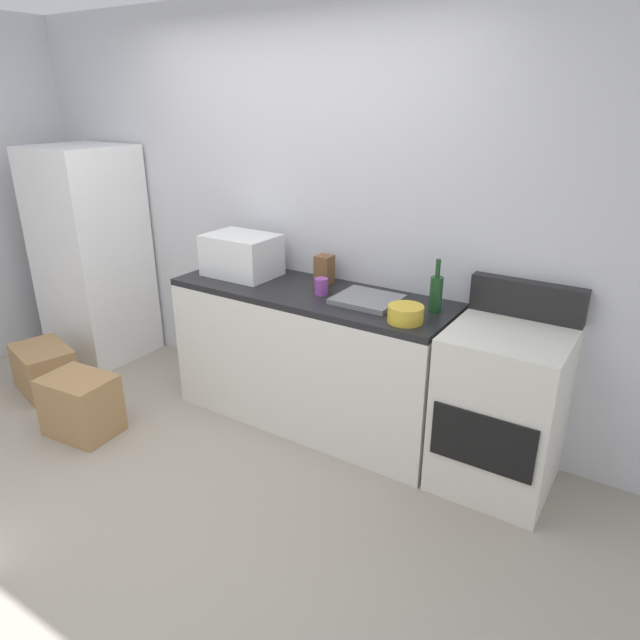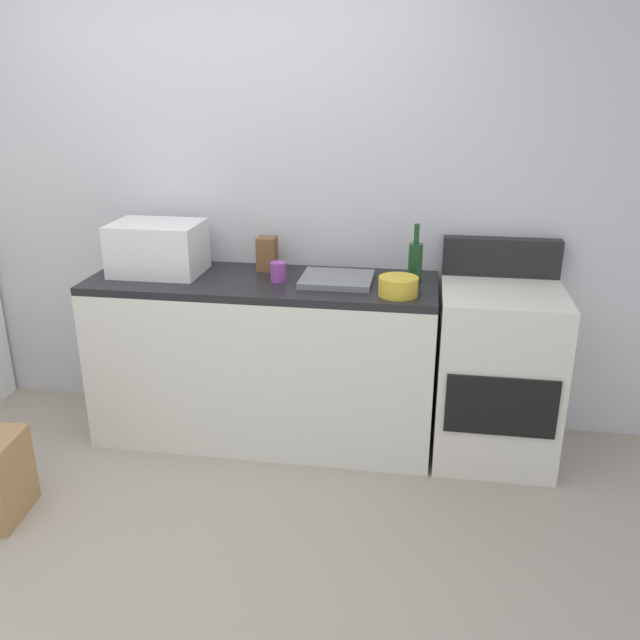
# 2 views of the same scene
# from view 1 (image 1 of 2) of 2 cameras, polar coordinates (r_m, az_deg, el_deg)

# --- Properties ---
(ground_plane) EXTENTS (6.00, 6.00, 0.00)m
(ground_plane) POSITION_cam_1_polar(r_m,az_deg,el_deg) (3.33, -17.59, -16.91)
(ground_plane) COLOR #9E9384
(wall_back) EXTENTS (5.00, 0.10, 2.60)m
(wall_back) POSITION_cam_1_polar(r_m,az_deg,el_deg) (3.83, -1.84, 10.83)
(wall_back) COLOR silver
(wall_back) RESTS_ON ground_plane
(kitchen_counter) EXTENTS (1.80, 0.60, 0.90)m
(kitchen_counter) POSITION_cam_1_polar(r_m,az_deg,el_deg) (3.66, -0.92, -3.72)
(kitchen_counter) COLOR silver
(kitchen_counter) RESTS_ON ground_plane
(refrigerator) EXTENTS (0.68, 0.66, 1.67)m
(refrigerator) POSITION_cam_1_polar(r_m,az_deg,el_deg) (4.88, -21.86, 6.06)
(refrigerator) COLOR white
(refrigerator) RESTS_ON ground_plane
(stove_oven) EXTENTS (0.60, 0.61, 1.10)m
(stove_oven) POSITION_cam_1_polar(r_m,az_deg,el_deg) (3.22, 17.70, -8.31)
(stove_oven) COLOR silver
(stove_oven) RESTS_ON ground_plane
(microwave) EXTENTS (0.46, 0.34, 0.27)m
(microwave) POSITION_cam_1_polar(r_m,az_deg,el_deg) (3.81, -7.85, 6.47)
(microwave) COLOR white
(microwave) RESTS_ON kitchen_counter
(sink_basin) EXTENTS (0.36, 0.32, 0.03)m
(sink_basin) POSITION_cam_1_polar(r_m,az_deg,el_deg) (3.31, 4.76, 2.07)
(sink_basin) COLOR slate
(sink_basin) RESTS_ON kitchen_counter
(wine_bottle) EXTENTS (0.07, 0.07, 0.30)m
(wine_bottle) POSITION_cam_1_polar(r_m,az_deg,el_deg) (3.18, 11.55, 2.69)
(wine_bottle) COLOR #193F1E
(wine_bottle) RESTS_ON kitchen_counter
(coffee_mug) EXTENTS (0.08, 0.08, 0.10)m
(coffee_mug) POSITION_cam_1_polar(r_m,az_deg,el_deg) (3.41, 0.13, 3.38)
(coffee_mug) COLOR purple
(coffee_mug) RESTS_ON kitchen_counter
(knife_block) EXTENTS (0.10, 0.10, 0.18)m
(knife_block) POSITION_cam_1_polar(r_m,az_deg,el_deg) (3.61, 0.43, 5.09)
(knife_block) COLOR brown
(knife_block) RESTS_ON kitchen_counter
(mixing_bowl) EXTENTS (0.19, 0.19, 0.09)m
(mixing_bowl) POSITION_cam_1_polar(r_m,az_deg,el_deg) (3.02, 8.57, 0.61)
(mixing_bowl) COLOR gold
(mixing_bowl) RESTS_ON kitchen_counter
(cardboard_box_large) EXTENTS (0.55, 0.44, 0.33)m
(cardboard_box_large) POSITION_cam_1_polar(r_m,az_deg,el_deg) (4.60, -25.90, -4.42)
(cardboard_box_large) COLOR #A37A4C
(cardboard_box_large) RESTS_ON ground_plane
(cardboard_box_medium) EXTENTS (0.46, 0.36, 0.39)m
(cardboard_box_medium) POSITION_cam_1_polar(r_m,az_deg,el_deg) (3.93, -22.84, -7.89)
(cardboard_box_medium) COLOR #A37A4C
(cardboard_box_medium) RESTS_ON ground_plane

